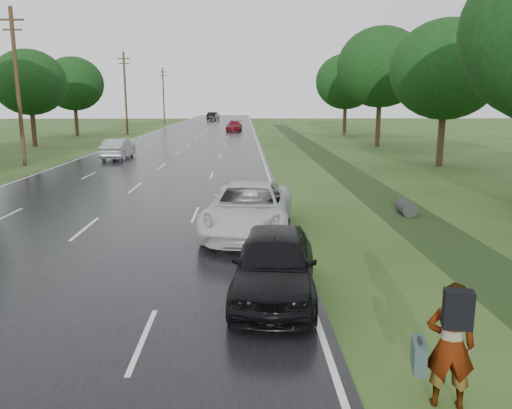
{
  "coord_description": "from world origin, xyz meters",
  "views": [
    {
      "loc": [
        5.33,
        -8.34,
        4.28
      ],
      "look_at": [
        5.69,
        5.8,
        1.3
      ],
      "focal_mm": 35.0,
      "sensor_mm": 36.0,
      "label": 1
    }
  ],
  "objects_px": {
    "pedestrian": "(449,344)",
    "white_pickup": "(249,208)",
    "dark_sedan": "(275,263)",
    "silver_sedan": "(118,149)"
  },
  "relations": [
    {
      "from": "dark_sedan",
      "to": "silver_sedan",
      "type": "relative_size",
      "value": 0.99
    },
    {
      "from": "pedestrian",
      "to": "dark_sedan",
      "type": "xyz_separation_m",
      "value": [
        -2.17,
        4.03,
        -0.17
      ]
    },
    {
      "from": "pedestrian",
      "to": "silver_sedan",
      "type": "height_order",
      "value": "pedestrian"
    },
    {
      "from": "pedestrian",
      "to": "white_pickup",
      "type": "bearing_deg",
      "value": -61.45
    },
    {
      "from": "dark_sedan",
      "to": "silver_sedan",
      "type": "xyz_separation_m",
      "value": [
        -9.81,
        26.29,
        -0.01
      ]
    },
    {
      "from": "pedestrian",
      "to": "silver_sedan",
      "type": "relative_size",
      "value": 0.42
    },
    {
      "from": "dark_sedan",
      "to": "white_pickup",
      "type": "bearing_deg",
      "value": 101.0
    },
    {
      "from": "white_pickup",
      "to": "dark_sedan",
      "type": "distance_m",
      "value": 5.44
    },
    {
      "from": "pedestrian",
      "to": "white_pickup",
      "type": "xyz_separation_m",
      "value": [
        -2.67,
        9.45,
        -0.12
      ]
    },
    {
      "from": "pedestrian",
      "to": "dark_sedan",
      "type": "bearing_deg",
      "value": -48.89
    }
  ]
}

